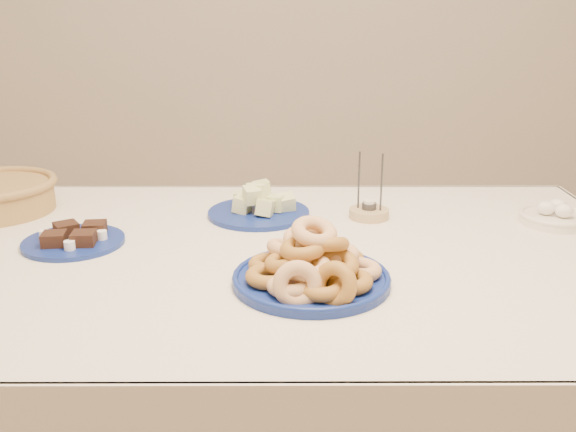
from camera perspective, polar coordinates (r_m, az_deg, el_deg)
The scene contains 6 objects.
dining_table at distance 1.53m, azimuth -0.01°, elevation -6.77°, with size 1.71×1.11×0.75m.
donut_platter at distance 1.29m, azimuth 2.14°, elevation -4.64°, with size 0.36×0.36×0.15m.
melon_plate at distance 1.72m, azimuth -2.58°, elevation 0.84°, with size 0.32×0.32×0.09m.
brownie_plate at distance 1.60m, azimuth -18.49°, elevation -1.95°, with size 0.28×0.28×0.04m.
candle_holder at distance 1.72m, azimuth 7.20°, elevation 0.38°, with size 0.14×0.14×0.18m.
egg_bowl at distance 1.80m, azimuth 22.63°, elevation -0.03°, with size 0.23×0.23×0.06m.
Camera 1 is at (-0.00, -1.38, 1.29)m, focal length 40.00 mm.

